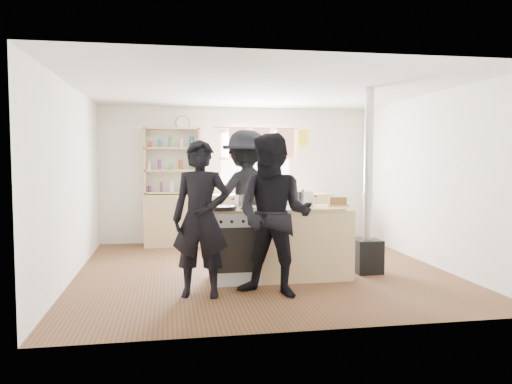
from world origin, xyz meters
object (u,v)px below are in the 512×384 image
(stockpot_stove, at_px, (242,201))
(thermos, at_px, (286,186))
(bread_board, at_px, (338,202))
(cooking_island, at_px, (280,243))
(skillet_greens, at_px, (223,208))
(stockpot_counter, at_px, (303,199))
(roast_tray, at_px, (272,205))
(person_near_left, at_px, (201,219))
(flue_heater, at_px, (368,225))
(person_far, at_px, (246,198))
(person_near_right, at_px, (274,215))

(stockpot_stove, bearing_deg, thermos, 65.35)
(bread_board, bearing_deg, cooking_island, -178.05)
(skillet_greens, height_order, stockpot_counter, stockpot_counter)
(roast_tray, xyz_separation_m, stockpot_counter, (0.43, 0.09, 0.06))
(person_near_left, bearing_deg, bread_board, 32.52)
(stockpot_counter, bearing_deg, bread_board, -5.14)
(cooking_island, distance_m, flue_heater, 1.27)
(stockpot_stove, relative_size, bread_board, 0.70)
(cooking_island, distance_m, stockpot_stove, 0.73)
(roast_tray, bearing_deg, person_far, 100.74)
(cooking_island, bearing_deg, thermos, 75.17)
(skillet_greens, relative_size, bread_board, 1.28)
(stockpot_counter, xyz_separation_m, flue_heater, (0.93, 0.06, -0.37))
(roast_tray, bearing_deg, flue_heater, 6.09)
(thermos, height_order, flue_heater, flue_heater)
(flue_heater, bearing_deg, stockpot_counter, -176.40)
(cooking_island, distance_m, person_near_right, 0.92)
(stockpot_stove, relative_size, flue_heater, 0.09)
(skillet_greens, bearing_deg, bread_board, 8.32)
(cooking_island, relative_size, bread_board, 6.17)
(stockpot_counter, xyz_separation_m, bread_board, (0.47, -0.04, -0.05))
(roast_tray, xyz_separation_m, person_near_left, (-0.95, -0.62, -0.08))
(skillet_greens, xyz_separation_m, roast_tray, (0.66, 0.18, 0.01))
(thermos, bearing_deg, flue_heater, -79.00)
(stockpot_counter, bearing_deg, person_near_right, -123.82)
(cooking_island, relative_size, stockpot_counter, 6.52)
(roast_tray, distance_m, bread_board, 0.90)
(thermos, distance_m, roast_tray, 2.91)
(stockpot_stove, relative_size, person_near_left, 0.13)
(stockpot_counter, bearing_deg, thermos, 81.27)
(skillet_greens, height_order, person_near_left, person_near_left)
(person_far, bearing_deg, person_near_right, 76.95)
(thermos, xyz_separation_m, person_near_left, (-1.79, -3.41, -0.16))
(person_far, bearing_deg, bread_board, 124.52)
(flue_heater, bearing_deg, cooking_island, -174.18)
(thermos, height_order, stockpot_stove, thermos)
(person_near_left, xyz_separation_m, person_near_right, (0.81, -0.13, 0.04))
(thermos, height_order, person_near_left, person_near_left)
(cooking_island, height_order, stockpot_stove, stockpot_stove)
(cooking_island, height_order, bread_board, bread_board)
(bread_board, bearing_deg, thermos, 91.08)
(cooking_island, distance_m, stockpot_counter, 0.65)
(person_near_left, bearing_deg, cooking_island, 43.86)
(stockpot_counter, height_order, person_far, person_far)
(roast_tray, height_order, stockpot_stove, stockpot_stove)
(skillet_greens, bearing_deg, stockpot_stove, 49.77)
(stockpot_stove, xyz_separation_m, stockpot_counter, (0.79, -0.08, 0.02))
(bread_board, distance_m, flue_heater, 0.57)
(person_near_right, bearing_deg, cooking_island, 102.28)
(bread_board, bearing_deg, person_near_left, -160.03)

